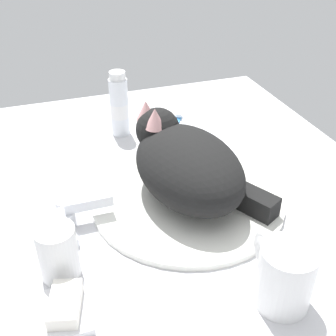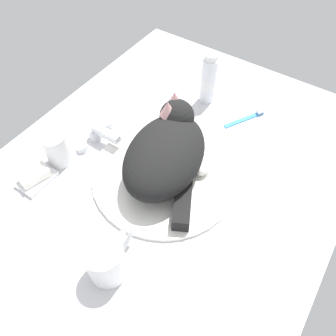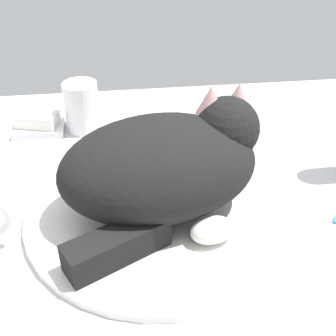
# 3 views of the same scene
# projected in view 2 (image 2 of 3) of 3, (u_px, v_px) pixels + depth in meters

# --- Properties ---
(ground_plane) EXTENTS (1.10, 0.83, 0.03)m
(ground_plane) POSITION_uv_depth(u_px,v_px,m) (165.00, 179.00, 0.84)
(ground_plane) COLOR silver
(sink_basin) EXTENTS (0.36, 0.36, 0.01)m
(sink_basin) POSITION_uv_depth(u_px,v_px,m) (165.00, 174.00, 0.83)
(sink_basin) COLOR silver
(sink_basin) RESTS_ON ground_plane
(faucet) EXTENTS (0.13, 0.10, 0.05)m
(faucet) POSITION_uv_depth(u_px,v_px,m) (99.00, 134.00, 0.89)
(faucet) COLOR silver
(faucet) RESTS_ON ground_plane
(cat) EXTENTS (0.29, 0.24, 0.16)m
(cat) POSITION_uv_depth(u_px,v_px,m) (167.00, 152.00, 0.78)
(cat) COLOR black
(cat) RESTS_ON sink_basin
(coffee_mug) EXTENTS (0.12, 0.08, 0.10)m
(coffee_mug) POSITION_uv_depth(u_px,v_px,m) (107.00, 260.00, 0.65)
(coffee_mug) COLOR white
(coffee_mug) RESTS_ON ground_plane
(rinse_cup) EXTENTS (0.06, 0.06, 0.09)m
(rinse_cup) POSITION_uv_depth(u_px,v_px,m) (57.00, 149.00, 0.83)
(rinse_cup) COLOR white
(rinse_cup) RESTS_ON ground_plane
(soap_dish) EXTENTS (0.09, 0.06, 0.01)m
(soap_dish) POSITION_uv_depth(u_px,v_px,m) (36.00, 179.00, 0.82)
(soap_dish) COLOR white
(soap_dish) RESTS_ON ground_plane
(soap_bar) EXTENTS (0.08, 0.06, 0.02)m
(soap_bar) POSITION_uv_depth(u_px,v_px,m) (34.00, 175.00, 0.80)
(soap_bar) COLOR white
(soap_bar) RESTS_ON soap_dish
(toothpaste_bottle) EXTENTS (0.04, 0.04, 0.16)m
(toothpaste_bottle) POSITION_uv_depth(u_px,v_px,m) (208.00, 80.00, 0.95)
(toothpaste_bottle) COLOR white
(toothpaste_bottle) RESTS_ON ground_plane
(toothbrush) EXTENTS (0.12, 0.08, 0.02)m
(toothbrush) POSITION_uv_depth(u_px,v_px,m) (247.00, 118.00, 0.95)
(toothbrush) COLOR #388CD8
(toothbrush) RESTS_ON ground_plane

